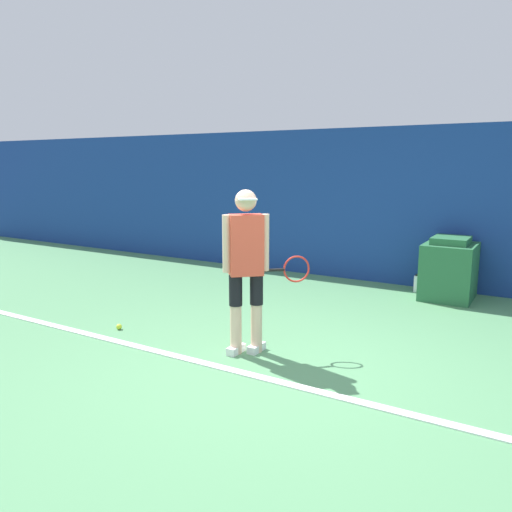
% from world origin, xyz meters
% --- Properties ---
extents(ground_plane, '(24.00, 24.00, 0.00)m').
position_xyz_m(ground_plane, '(0.00, 0.00, 0.00)').
color(ground_plane, '#518C5B').
extents(back_wall, '(24.00, 0.10, 2.56)m').
position_xyz_m(back_wall, '(0.00, 4.12, 1.28)').
color(back_wall, navy).
rests_on(back_wall, ground_plane).
extents(court_baseline, '(21.60, 0.10, 0.01)m').
position_xyz_m(court_baseline, '(0.00, -0.27, 0.01)').
color(court_baseline, white).
rests_on(court_baseline, ground_plane).
extents(tennis_player, '(0.70, 0.66, 1.71)m').
position_xyz_m(tennis_player, '(-0.50, 0.22, 0.96)').
color(tennis_player, beige).
rests_on(tennis_player, ground_plane).
extents(tennis_ball, '(0.07, 0.07, 0.07)m').
position_xyz_m(tennis_ball, '(-2.22, 0.06, 0.03)').
color(tennis_ball, '#D1E533').
rests_on(tennis_ball, ground_plane).
extents(covered_chair, '(0.71, 0.84, 0.92)m').
position_xyz_m(covered_chair, '(0.91, 3.60, 0.44)').
color(covered_chair, '#28663D').
rests_on(covered_chair, ground_plane).
extents(water_bottle, '(0.09, 0.09, 0.28)m').
position_xyz_m(water_bottle, '(0.42, 3.74, 0.13)').
color(water_bottle, white).
rests_on(water_bottle, ground_plane).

